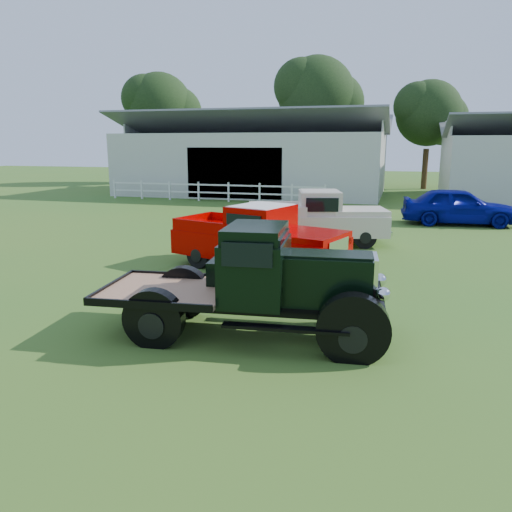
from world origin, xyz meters
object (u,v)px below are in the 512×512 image
(vintage_flatbed, at_px, (250,281))
(red_pickup, at_px, (258,237))
(white_pickup, at_px, (316,218))
(misc_car_blue, at_px, (458,206))

(vintage_flatbed, distance_m, red_pickup, 5.04)
(white_pickup, distance_m, misc_car_blue, 8.12)
(red_pickup, bearing_deg, vintage_flatbed, -57.99)
(red_pickup, bearing_deg, misc_car_blue, 76.35)
(red_pickup, relative_size, misc_car_blue, 1.07)
(vintage_flatbed, bearing_deg, red_pickup, 98.40)
(white_pickup, bearing_deg, vintage_flatbed, -103.19)
(red_pickup, bearing_deg, white_pickup, 94.86)
(vintage_flatbed, height_order, white_pickup, vintage_flatbed)
(red_pickup, relative_size, white_pickup, 1.01)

